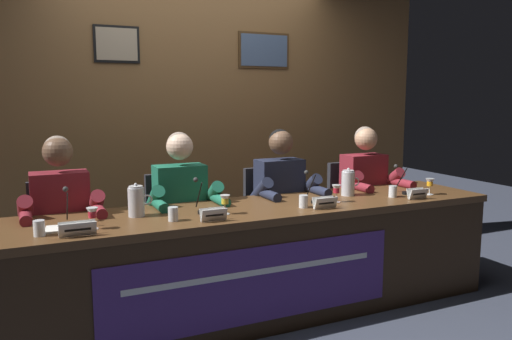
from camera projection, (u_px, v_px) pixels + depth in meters
ground_plane at (256, 312)px, 3.53m from camera, size 12.00×12.00×0.00m
wall_back_panelled at (194, 118)px, 4.55m from camera, size 4.73×0.14×2.60m
conference_table at (262, 245)px, 3.36m from camera, size 3.53×0.74×0.76m
chair_far_left at (62, 250)px, 3.46m from camera, size 0.44×0.45×0.92m
panelist_far_left at (62, 217)px, 3.24m from camera, size 0.51×0.48×1.25m
nameplate_far_left at (78, 229)px, 2.69m from camera, size 0.19×0.06×0.08m
juice_glass_far_left at (92, 214)px, 2.82m from camera, size 0.06×0.06×0.12m
water_cup_far_left at (39, 229)px, 2.69m from camera, size 0.06×0.06×0.08m
microphone_far_left at (68, 213)px, 2.90m from camera, size 0.06×0.17×0.22m
chair_center_left at (177, 237)px, 3.80m from camera, size 0.44×0.45×0.92m
panelist_center_left at (184, 206)px, 3.58m from camera, size 0.51×0.48×1.25m
nameplate_center_left at (214, 215)px, 3.01m from camera, size 0.16×0.06×0.08m
juice_glass_center_left at (225, 201)px, 3.19m from camera, size 0.06×0.06×0.12m
water_cup_center_left at (173, 215)px, 3.02m from camera, size 0.06×0.06×0.08m
microphone_center_left at (200, 201)px, 3.24m from camera, size 0.06×0.17×0.22m
chair_center_right at (273, 226)px, 4.13m from camera, size 0.44×0.45×0.92m
panelist_center_right at (284, 197)px, 3.91m from camera, size 0.51×0.48×1.25m
nameplate_center_right at (325, 203)px, 3.35m from camera, size 0.17×0.06×0.08m
juice_glass_center_right at (336, 190)px, 3.55m from camera, size 0.06×0.06×0.12m
water_cup_center_right at (303, 202)px, 3.39m from camera, size 0.06×0.06×0.08m
microphone_center_right at (312, 192)px, 3.56m from camera, size 0.06×0.17×0.22m
chair_far_right at (354, 216)px, 4.47m from camera, size 0.44×0.45×0.92m
panelist_far_right at (369, 189)px, 4.25m from camera, size 0.51×0.48×1.25m
nameplate_far_right at (417, 194)px, 3.67m from camera, size 0.16×0.06×0.08m
juice_glass_far_right at (430, 183)px, 3.83m from camera, size 0.06×0.06×0.12m
water_cup_far_right at (393, 192)px, 3.74m from camera, size 0.06×0.06×0.08m
microphone_far_right at (403, 184)px, 3.88m from camera, size 0.06×0.17×0.22m
water_pitcher_left_side at (136, 201)px, 3.13m from camera, size 0.15×0.10×0.21m
water_pitcher_right_side at (348, 183)px, 3.80m from camera, size 0.15×0.10×0.21m
document_stack_far_left at (66, 228)px, 2.83m from camera, size 0.22×0.17×0.01m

